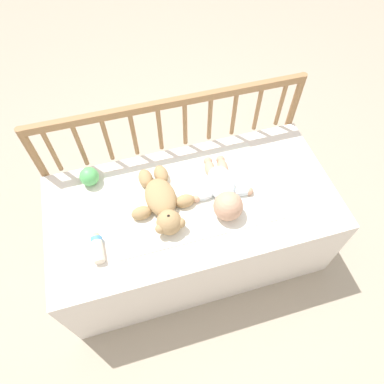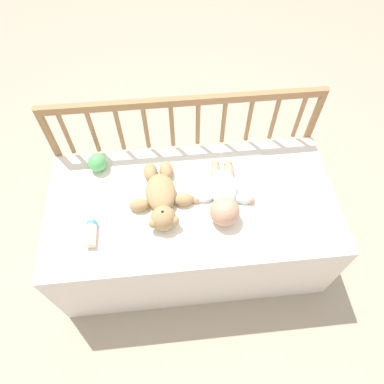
{
  "view_description": "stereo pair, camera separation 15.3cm",
  "coord_description": "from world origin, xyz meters",
  "px_view_note": "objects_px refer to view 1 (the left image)",
  "views": [
    {
      "loc": [
        -0.24,
        -0.82,
        1.83
      ],
      "look_at": [
        0.0,
        0.01,
        0.56
      ],
      "focal_mm": 32.0,
      "sensor_mm": 36.0,
      "label": 1
    },
    {
      "loc": [
        -0.09,
        -0.85,
        1.83
      ],
      "look_at": [
        0.0,
        0.01,
        0.56
      ],
      "focal_mm": 32.0,
      "sensor_mm": 36.0,
      "label": 2
    }
  ],
  "objects_px": {
    "teddy_bear": "(162,202)",
    "toy_ball": "(89,176)",
    "baby": "(223,191)",
    "baby_bottle": "(98,247)"
  },
  "relations": [
    {
      "from": "baby",
      "to": "baby_bottle",
      "type": "distance_m",
      "value": 0.6
    },
    {
      "from": "teddy_bear",
      "to": "baby",
      "type": "distance_m",
      "value": 0.28
    },
    {
      "from": "toy_ball",
      "to": "teddy_bear",
      "type": "bearing_deg",
      "value": -37.84
    },
    {
      "from": "teddy_bear",
      "to": "baby",
      "type": "bearing_deg",
      "value": -4.3
    },
    {
      "from": "teddy_bear",
      "to": "baby",
      "type": "relative_size",
      "value": 1.0
    },
    {
      "from": "teddy_bear",
      "to": "baby_bottle",
      "type": "xyz_separation_m",
      "value": [
        -0.31,
        -0.13,
        -0.02
      ]
    },
    {
      "from": "baby",
      "to": "baby_bottle",
      "type": "height_order",
      "value": "baby"
    },
    {
      "from": "baby",
      "to": "toy_ball",
      "type": "distance_m",
      "value": 0.63
    },
    {
      "from": "teddy_bear",
      "to": "toy_ball",
      "type": "distance_m",
      "value": 0.38
    },
    {
      "from": "baby_bottle",
      "to": "toy_ball",
      "type": "relative_size",
      "value": 1.53
    }
  ]
}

